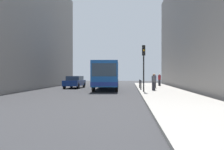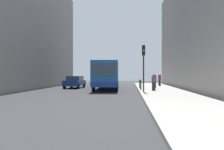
# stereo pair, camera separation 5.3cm
# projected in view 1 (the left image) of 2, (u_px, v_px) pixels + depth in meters

# --- Properties ---
(ground_plane) EXTENTS (80.00, 80.00, 0.00)m
(ground_plane) POSITION_uv_depth(u_px,v_px,m) (106.00, 92.00, 23.84)
(ground_plane) COLOR #2D2D30
(sidewalk) EXTENTS (4.40, 40.00, 0.15)m
(sidewalk) POSITION_uv_depth(u_px,v_px,m) (162.00, 91.00, 23.46)
(sidewalk) COLOR #9E9991
(sidewalk) RESTS_ON ground
(building_left) EXTENTS (7.00, 32.00, 14.93)m
(building_left) POSITION_uv_depth(u_px,v_px,m) (12.00, 25.00, 28.63)
(building_left) COLOR gray
(building_left) RESTS_ON ground
(building_right) EXTENTS (7.00, 32.00, 14.13)m
(building_right) POSITION_uv_depth(u_px,v_px,m) (212.00, 26.00, 27.00)
(building_right) COLOR gray
(building_right) RESTS_ON ground
(bus) EXTENTS (2.98, 11.12, 3.00)m
(bus) POSITION_uv_depth(u_px,v_px,m) (107.00, 74.00, 27.72)
(bus) COLOR #19519E
(bus) RESTS_ON ground
(car_beside_bus) EXTENTS (2.00, 4.47, 1.48)m
(car_beside_bus) POSITION_uv_depth(u_px,v_px,m) (75.00, 82.00, 29.78)
(car_beside_bus) COLOR navy
(car_beside_bus) RESTS_ON ground
(traffic_light) EXTENTS (0.28, 0.33, 4.10)m
(traffic_light) POSITION_uv_depth(u_px,v_px,m) (144.00, 59.00, 21.43)
(traffic_light) COLOR black
(traffic_light) RESTS_ON sidewalk
(bollard_near) EXTENTS (0.11, 0.11, 0.95)m
(bollard_near) POSITION_uv_depth(u_px,v_px,m) (141.00, 85.00, 24.41)
(bollard_near) COLOR black
(bollard_near) RESTS_ON sidewalk
(bollard_mid) EXTENTS (0.11, 0.11, 0.95)m
(bollard_mid) POSITION_uv_depth(u_px,v_px,m) (140.00, 84.00, 27.44)
(bollard_mid) COLOR black
(bollard_mid) RESTS_ON sidewalk
(pedestrian_near_signal) EXTENTS (0.38, 0.38, 1.58)m
(pedestrian_near_signal) POSITION_uv_depth(u_px,v_px,m) (154.00, 82.00, 23.29)
(pedestrian_near_signal) COLOR #26262D
(pedestrian_near_signal) RESTS_ON sidewalk
(pedestrian_mid_sidewalk) EXTENTS (0.38, 0.38, 1.63)m
(pedestrian_mid_sidewalk) POSITION_uv_depth(u_px,v_px,m) (155.00, 81.00, 27.39)
(pedestrian_mid_sidewalk) COLOR #26262D
(pedestrian_mid_sidewalk) RESTS_ON sidewalk
(pedestrian_far_sidewalk) EXTENTS (0.38, 0.38, 1.66)m
(pedestrian_far_sidewalk) POSITION_uv_depth(u_px,v_px,m) (159.00, 80.00, 32.96)
(pedestrian_far_sidewalk) COLOR #26262D
(pedestrian_far_sidewalk) RESTS_ON sidewalk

